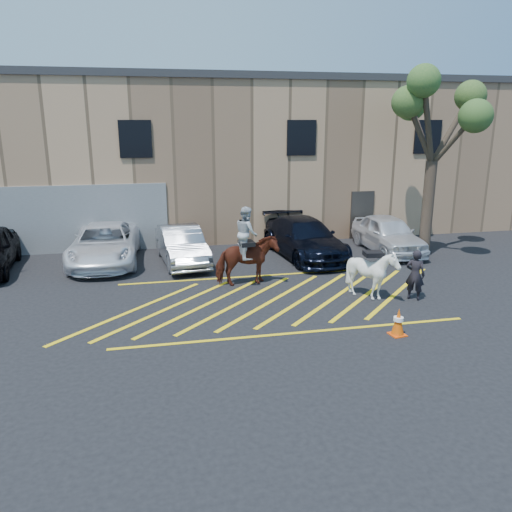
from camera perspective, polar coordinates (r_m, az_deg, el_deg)
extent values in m
plane|color=black|center=(15.65, 1.71, -4.70)|extent=(90.00, 90.00, 0.00)
imported|color=white|center=(20.03, -16.89, 1.32)|extent=(2.61, 5.38, 1.48)
imported|color=gray|center=(19.34, -8.50, 1.23)|extent=(1.98, 4.41, 1.41)
imported|color=black|center=(20.14, 5.55, 2.06)|extent=(2.71, 5.46, 1.53)
imported|color=white|center=(21.52, 14.84, 2.47)|extent=(1.85, 4.48, 1.52)
imported|color=black|center=(15.96, 17.73, -2.06)|extent=(0.68, 0.65, 1.57)
cube|color=tan|center=(26.58, -4.41, 11.26)|extent=(32.00, 10.00, 7.00)
cube|color=#2D2D30|center=(26.58, -4.58, 19.14)|extent=(32.20, 10.20, 0.30)
cube|color=black|center=(21.27, -13.62, 12.86)|extent=(1.30, 0.08, 1.50)
cube|color=black|center=(22.23, 5.22, 13.30)|extent=(1.30, 0.08, 1.50)
cube|color=black|center=(24.66, 19.02, 12.75)|extent=(1.30, 0.08, 1.50)
cube|color=#38332D|center=(23.66, 12.00, 4.61)|extent=(1.10, 0.08, 2.20)
cube|color=yellow|center=(14.99, -13.90, -6.06)|extent=(4.20, 4.20, 0.01)
cube|color=yellow|center=(14.98, -9.87, -5.84)|extent=(4.20, 4.20, 0.01)
cube|color=yellow|center=(15.04, -5.85, -5.60)|extent=(4.20, 4.20, 0.01)
cube|color=yellow|center=(15.17, -1.89, -5.34)|extent=(4.20, 4.20, 0.01)
cube|color=yellow|center=(15.38, 1.98, -5.05)|extent=(4.20, 4.20, 0.01)
cube|color=yellow|center=(15.65, 5.73, -4.75)|extent=(4.20, 4.20, 0.01)
cube|color=yellow|center=(15.98, 9.33, -4.45)|extent=(4.20, 4.20, 0.01)
cube|color=yellow|center=(16.38, 12.77, -4.14)|extent=(4.20, 4.20, 0.01)
cube|color=yellow|center=(16.83, 16.03, -3.83)|extent=(4.20, 4.20, 0.01)
cube|color=yellow|center=(17.68, 0.04, -2.30)|extent=(9.50, 0.12, 0.01)
cube|color=yellow|center=(13.14, 4.61, -8.75)|extent=(9.50, 0.12, 0.01)
imported|color=#5A2115|center=(16.51, -1.08, -0.52)|extent=(2.09, 1.10, 1.70)
imported|color=#AFB4BA|center=(16.28, -1.10, 2.67)|extent=(0.73, 0.90, 1.73)
cube|color=black|center=(16.36, -1.09, 1.47)|extent=(0.51, 0.60, 0.14)
imported|color=white|center=(15.69, 13.13, -1.97)|extent=(1.48, 1.62, 1.60)
cube|color=black|center=(15.52, 13.27, 0.24)|extent=(0.62, 0.53, 0.14)
cube|color=#FF4B0A|center=(13.49, 15.84, -8.61)|extent=(0.44, 0.44, 0.03)
cone|color=#E45309|center=(13.35, 15.95, -7.18)|extent=(0.32, 0.32, 0.70)
cylinder|color=white|center=(13.33, 15.97, -6.94)|extent=(0.25, 0.25, 0.10)
cylinder|color=#493D2C|center=(21.12, 19.01, 5.06)|extent=(0.44, 0.44, 3.80)
cylinder|color=#4A3E2D|center=(21.37, 21.40, 13.27)|extent=(1.76, 0.51, 2.68)
cylinder|color=#4B372D|center=(21.55, 18.34, 13.10)|extent=(0.33, 1.88, 2.34)
cylinder|color=#453B2A|center=(20.53, 18.23, 13.16)|extent=(1.40, 0.20, 2.39)
cylinder|color=#473B2B|center=(20.41, 21.56, 12.13)|extent=(0.78, 1.62, 1.96)
cylinder|color=#45372A|center=(20.36, 19.05, 14.08)|extent=(1.16, 0.77, 3.11)
sphere|color=#506B2E|center=(21.93, 23.32, 16.45)|extent=(1.20, 1.20, 1.20)
sphere|color=#427331|center=(22.26, 17.28, 16.08)|extent=(1.20, 1.20, 1.20)
sphere|color=#4E6D2E|center=(20.24, 16.95, 16.50)|extent=(1.20, 1.20, 1.20)
sphere|color=#3C622A|center=(19.99, 23.82, 14.43)|extent=(1.20, 1.20, 1.20)
sphere|color=#4F6E2F|center=(19.93, 18.62, 18.45)|extent=(1.20, 1.20, 1.20)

